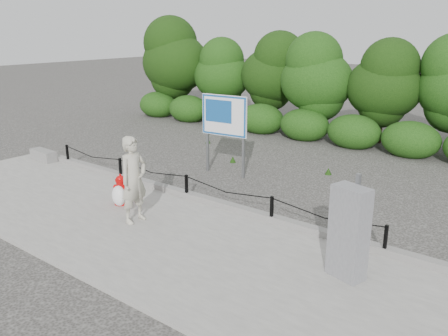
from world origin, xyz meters
TOP-DOWN VIEW (x-y plane):
  - ground at (0.00, 0.00)m, footprint 90.00×90.00m
  - sidewalk at (0.00, -2.00)m, footprint 14.00×4.00m
  - curb at (0.00, 0.05)m, footprint 14.00×0.22m
  - chain_barrier at (0.00, 0.00)m, footprint 10.06×0.06m
  - treeline at (-0.21, 8.90)m, footprint 20.30×3.52m
  - fire_hydrant at (-0.95, -1.28)m, footprint 0.40×0.42m
  - pedestrian at (0.09, -1.78)m, footprint 0.76×0.70m
  - concrete_block at (-5.95, -0.25)m, footprint 1.04×0.40m
  - utility_cabinet at (4.76, -1.19)m, footprint 0.69×0.52m
  - advertising_sign at (-0.62, 2.32)m, footprint 1.46×0.26m

SIDE VIEW (x-z plane):
  - ground at x=0.00m, z-range 0.00..0.00m
  - sidewalk at x=0.00m, z-range 0.00..0.08m
  - curb at x=0.00m, z-range 0.08..0.22m
  - concrete_block at x=-5.95m, z-range 0.08..0.41m
  - fire_hydrant at x=-0.95m, z-range 0.06..0.81m
  - chain_barrier at x=0.00m, z-range 0.16..0.76m
  - utility_cabinet at x=4.76m, z-range 0.00..1.79m
  - pedestrian at x=0.09m, z-range 0.05..1.96m
  - advertising_sign at x=-0.62m, z-range 0.48..2.82m
  - treeline at x=-0.21m, z-range 0.14..4.71m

